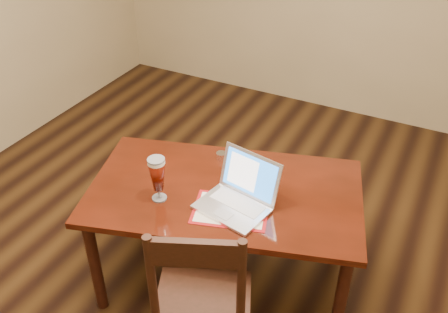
% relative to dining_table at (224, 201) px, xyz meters
% --- Properties ---
extents(ground, '(5.00, 5.00, 0.00)m').
position_rel_dining_table_xyz_m(ground, '(-0.13, -0.02, -0.63)').
color(ground, black).
rests_on(ground, ground).
extents(dining_table, '(1.68, 1.24, 0.97)m').
position_rel_dining_table_xyz_m(dining_table, '(0.00, 0.00, 0.00)').
color(dining_table, '#461409').
rests_on(dining_table, ground).
extents(dining_chair, '(0.59, 0.58, 1.08)m').
position_rel_dining_table_xyz_m(dining_chair, '(0.20, -0.62, -0.12)').
color(dining_chair, '#33160E').
rests_on(dining_chair, ground).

